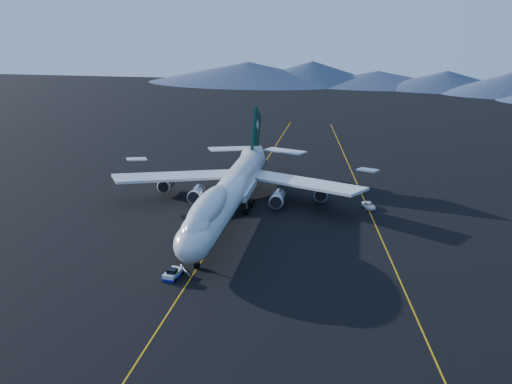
# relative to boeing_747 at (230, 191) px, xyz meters

# --- Properties ---
(ground) EXTENTS (500.00, 500.00, 0.00)m
(ground) POSITION_rel_boeing_747_xyz_m (-0.00, -0.03, -5.81)
(ground) COLOR black
(ground) RESTS_ON ground
(taxiway_line_main) EXTENTS (0.25, 220.00, 0.01)m
(taxiway_line_main) POSITION_rel_boeing_747_xyz_m (-0.00, -0.03, -5.80)
(taxiway_line_main) COLOR orange
(taxiway_line_main) RESTS_ON ground
(taxiway_line_side) EXTENTS (28.08, 198.09, 0.01)m
(taxiway_line_side) POSITION_rel_boeing_747_xyz_m (30.00, 9.97, -5.80)
(taxiway_line_side) COLOR orange
(taxiway_line_side) RESTS_ON ground
(boeing_747) EXTENTS (59.62, 72.43, 19.37)m
(boeing_747) POSITION_rel_boeing_747_xyz_m (0.00, 0.00, 0.00)
(boeing_747) COLOR silver
(boeing_747) RESTS_ON ground
(pushback_tug) EXTENTS (2.90, 4.52, 1.86)m
(pushback_tug) POSITION_rel_boeing_747_xyz_m (-3.00, -30.83, -5.23)
(pushback_tug) COLOR silver
(pushback_tug) RESTS_ON ground
(service_van) EXTENTS (3.52, 5.24, 1.33)m
(service_van) POSITION_rel_boeing_747_xyz_m (30.00, 11.02, -5.15)
(service_van) COLOR white
(service_van) RESTS_ON ground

